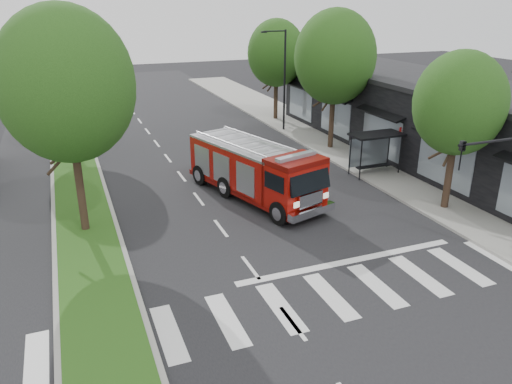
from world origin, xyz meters
TOP-DOWN VIEW (x-y plane):
  - ground at (0.00, 0.00)m, footprint 140.00×140.00m
  - sidewalk_right at (12.50, 10.00)m, footprint 5.00×80.00m
  - median at (-6.00, 18.00)m, footprint 3.00×50.00m
  - storefront_row at (17.00, 10.00)m, footprint 8.00×30.00m
  - bus_shelter at (11.20, 8.15)m, footprint 3.20×1.60m
  - tree_right_near at (11.50, 2.00)m, footprint 4.40×4.40m
  - tree_right_mid at (11.50, 14.00)m, footprint 5.60×5.60m
  - tree_right_far at (11.50, 24.00)m, footprint 5.00×5.00m
  - tree_median_near at (-6.00, 6.00)m, footprint 5.80×5.80m
  - tree_median_far at (-6.00, 20.00)m, footprint 5.60×5.60m
  - streetlight_right_far at (10.35, 20.00)m, footprint 2.11×0.20m
  - fire_engine at (2.94, 7.19)m, footprint 5.31×9.68m

SIDE VIEW (x-z plane):
  - ground at x=0.00m, z-range 0.00..0.00m
  - sidewalk_right at x=12.50m, z-range 0.00..0.15m
  - median at x=-6.00m, z-range 0.00..0.16m
  - fire_engine at x=2.94m, z-range -0.07..3.15m
  - bus_shelter at x=11.20m, z-range 0.73..3.34m
  - storefront_row at x=17.00m, z-range 0.00..5.00m
  - streetlight_right_far at x=10.35m, z-range 0.48..8.48m
  - tree_right_near at x=11.50m, z-range 1.48..9.53m
  - tree_right_far at x=11.50m, z-range 1.47..10.20m
  - tree_right_mid at x=11.50m, z-range 1.63..11.35m
  - tree_median_far at x=-6.00m, z-range 1.63..11.35m
  - tree_median_near at x=-6.00m, z-range 1.73..11.89m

